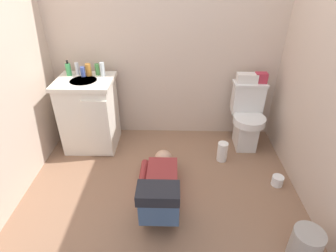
% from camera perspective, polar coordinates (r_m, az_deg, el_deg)
% --- Properties ---
extents(ground_plane, '(3.08, 3.04, 0.04)m').
position_cam_1_polar(ground_plane, '(2.75, -1.34, -12.71)').
color(ground_plane, '#89634A').
extents(wall_back, '(2.74, 0.08, 2.40)m').
position_cam_1_polar(wall_back, '(3.11, -0.70, 18.51)').
color(wall_back, beige).
rests_on(wall_back, ground_plane).
extents(toilet, '(0.36, 0.46, 0.75)m').
position_cam_1_polar(toilet, '(3.23, 16.18, 1.83)').
color(toilet, silver).
rests_on(toilet, ground_plane).
extents(vanity_cabinet, '(0.60, 0.53, 0.82)m').
position_cam_1_polar(vanity_cabinet, '(3.19, -16.03, 2.53)').
color(vanity_cabinet, silver).
rests_on(vanity_cabinet, ground_plane).
extents(faucet, '(0.02, 0.02, 0.10)m').
position_cam_1_polar(faucet, '(3.14, -16.59, 11.06)').
color(faucet, silver).
rests_on(faucet, vanity_cabinet).
extents(person_plumber, '(0.39, 1.06, 0.52)m').
position_cam_1_polar(person_plumber, '(2.47, -1.59, -12.74)').
color(person_plumber, maroon).
rests_on(person_plumber, ground_plane).
extents(tissue_box, '(0.22, 0.11, 0.10)m').
position_cam_1_polar(tissue_box, '(3.12, 16.18, 9.61)').
color(tissue_box, silver).
rests_on(tissue_box, toilet).
extents(toiletry_bag, '(0.12, 0.09, 0.11)m').
position_cam_1_polar(toiletry_bag, '(3.16, 18.86, 9.53)').
color(toiletry_bag, '#B22D3F').
rests_on(toiletry_bag, toilet).
extents(soap_dispenser, '(0.06, 0.06, 0.17)m').
position_cam_1_polar(soap_dispenser, '(3.18, -20.06, 11.06)').
color(soap_dispenser, '#41A257').
rests_on(soap_dispenser, vanity_cabinet).
extents(bottle_white, '(0.04, 0.04, 0.13)m').
position_cam_1_polar(bottle_white, '(3.17, -18.42, 11.28)').
color(bottle_white, white).
rests_on(bottle_white, vanity_cabinet).
extents(bottle_blue, '(0.05, 0.05, 0.11)m').
position_cam_1_polar(bottle_blue, '(3.10, -17.35, 10.77)').
color(bottle_blue, '#475EB5').
rests_on(bottle_blue, vanity_cabinet).
extents(bottle_amber, '(0.06, 0.06, 0.13)m').
position_cam_1_polar(bottle_amber, '(3.10, -16.28, 11.19)').
color(bottle_amber, '#CD8434').
rests_on(bottle_amber, vanity_cabinet).
extents(bottle_green, '(0.05, 0.05, 0.12)m').
position_cam_1_polar(bottle_green, '(3.11, -14.54, 11.36)').
color(bottle_green, '#4A974A').
rests_on(bottle_green, vanity_cabinet).
extents(bottle_clear, '(0.05, 0.05, 0.15)m').
position_cam_1_polar(bottle_clear, '(3.05, -13.53, 11.43)').
color(bottle_clear, silver).
rests_on(bottle_clear, vanity_cabinet).
extents(trash_can, '(0.22, 0.22, 0.27)m').
position_cam_1_polar(trash_can, '(2.36, 26.75, -21.34)').
color(trash_can, '#9E968D').
rests_on(trash_can, ground_plane).
extents(paper_towel_roll, '(0.11, 0.11, 0.22)m').
position_cam_1_polar(paper_towel_roll, '(3.04, 11.27, -5.27)').
color(paper_towel_roll, white).
rests_on(paper_towel_roll, ground_plane).
extents(toilet_paper_roll, '(0.11, 0.11, 0.10)m').
position_cam_1_polar(toilet_paper_roll, '(2.92, 21.88, -10.54)').
color(toilet_paper_roll, white).
rests_on(toilet_paper_roll, ground_plane).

